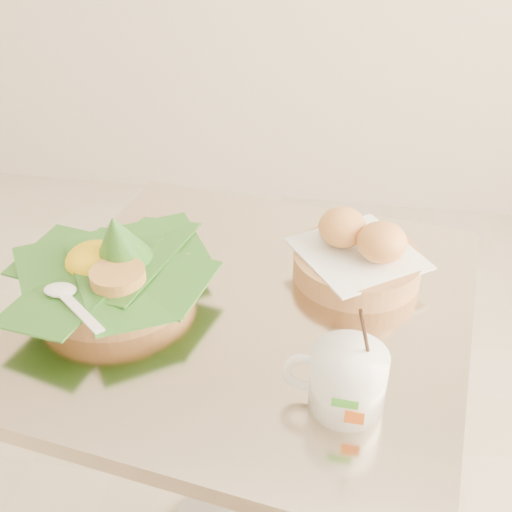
% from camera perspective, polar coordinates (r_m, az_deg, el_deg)
% --- Properties ---
extents(cafe_table, '(0.80, 0.80, 0.75)m').
position_cam_1_polar(cafe_table, '(1.21, -0.45, -12.61)').
color(cafe_table, gray).
rests_on(cafe_table, floor).
extents(rice_basket, '(0.33, 0.34, 0.17)m').
position_cam_1_polar(rice_basket, '(1.08, -12.63, -1.19)').
color(rice_basket, '#B6844E').
rests_on(rice_basket, cafe_table).
extents(bread_basket, '(0.26, 0.26, 0.11)m').
position_cam_1_polar(bread_basket, '(1.11, 9.08, 0.05)').
color(bread_basket, '#B6844E').
rests_on(bread_basket, cafe_table).
extents(coffee_mug, '(0.14, 0.10, 0.18)m').
position_cam_1_polar(coffee_mug, '(0.87, 7.99, -10.72)').
color(coffee_mug, white).
rests_on(coffee_mug, cafe_table).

